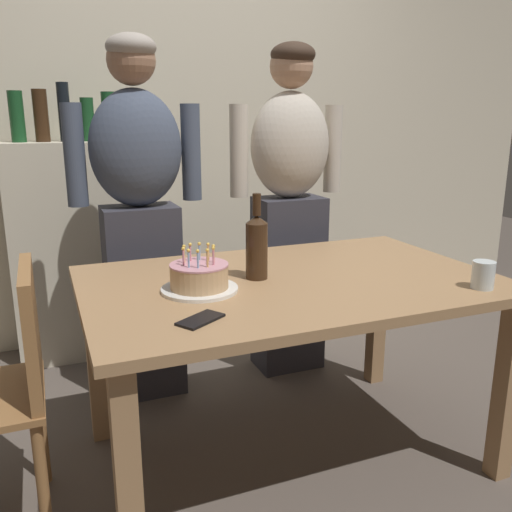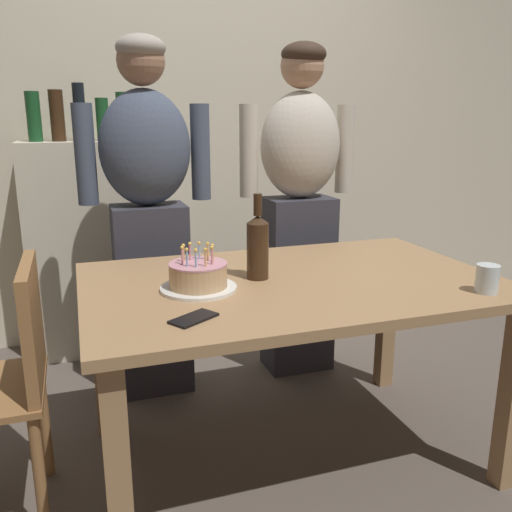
% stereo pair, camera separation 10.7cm
% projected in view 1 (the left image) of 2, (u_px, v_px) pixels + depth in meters
% --- Properties ---
extents(ground_plane, '(10.00, 10.00, 0.00)m').
position_uv_depth(ground_plane, '(288.00, 454.00, 2.17)').
color(ground_plane, '#564C44').
extents(back_wall, '(5.20, 0.10, 2.60)m').
position_uv_depth(back_wall, '(181.00, 120.00, 3.24)').
color(back_wall, beige).
rests_on(back_wall, ground_plane).
extents(dining_table, '(1.50, 0.96, 0.74)m').
position_uv_depth(dining_table, '(290.00, 303.00, 2.01)').
color(dining_table, '#A37A51').
rests_on(dining_table, ground_plane).
extents(birthday_cake, '(0.26, 0.26, 0.16)m').
position_uv_depth(birthday_cake, '(199.00, 278.00, 1.83)').
color(birthday_cake, white).
rests_on(birthday_cake, dining_table).
extents(water_glass_near, '(0.08, 0.08, 0.10)m').
position_uv_depth(water_glass_near, '(483.00, 275.00, 1.86)').
color(water_glass_near, silver).
rests_on(water_glass_near, dining_table).
extents(wine_bottle, '(0.08, 0.08, 0.31)m').
position_uv_depth(wine_bottle, '(257.00, 245.00, 1.95)').
color(wine_bottle, '#382314').
rests_on(wine_bottle, dining_table).
extents(cell_phone, '(0.16, 0.14, 0.01)m').
position_uv_depth(cell_phone, '(200.00, 320.00, 1.57)').
color(cell_phone, black).
rests_on(cell_phone, dining_table).
extents(person_man_bearded, '(0.61, 0.27, 1.66)m').
position_uv_depth(person_man_bearded, '(140.00, 216.00, 2.47)').
color(person_man_bearded, '#33333D').
rests_on(person_man_bearded, ground_plane).
extents(person_woman_cardigan, '(0.61, 0.27, 1.66)m').
position_uv_depth(person_woman_cardigan, '(289.00, 206.00, 2.75)').
color(person_woman_cardigan, '#33333D').
rests_on(person_woman_cardigan, ground_plane).
extents(dining_chair, '(0.42, 0.42, 0.87)m').
position_uv_depth(dining_chair, '(3.00, 380.00, 1.69)').
color(dining_chair, olive).
rests_on(dining_chair, ground_plane).
extents(shelf_cabinet, '(0.67, 0.30, 1.49)m').
position_uv_depth(shelf_cabinet, '(76.00, 248.00, 2.97)').
color(shelf_cabinet, beige).
rests_on(shelf_cabinet, ground_plane).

